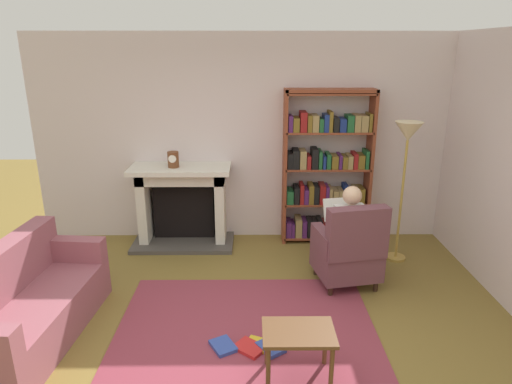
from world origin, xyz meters
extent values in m
plane|color=olive|center=(0.00, 0.00, 0.00)|extent=(14.00, 14.00, 0.00)
cube|color=silver|center=(0.00, 2.55, 1.35)|extent=(5.60, 0.10, 2.70)
cube|color=silver|center=(2.65, 1.25, 1.35)|extent=(0.10, 5.20, 2.70)
cube|color=#8B3544|center=(0.00, 0.30, 0.01)|extent=(2.40, 1.80, 0.01)
cube|color=#4C4742|center=(-0.86, 2.18, 0.03)|extent=(1.32, 0.64, 0.05)
cube|color=black|center=(-0.86, 2.40, 0.40)|extent=(0.80, 0.20, 0.70)
cube|color=silver|center=(-1.36, 2.28, 0.50)|extent=(0.12, 0.44, 1.00)
cube|color=silver|center=(-0.36, 2.28, 0.50)|extent=(0.12, 0.44, 1.00)
cube|color=silver|center=(-0.86, 2.28, 0.92)|extent=(1.12, 0.44, 0.16)
cube|color=silver|center=(-0.86, 2.22, 1.03)|extent=(1.28, 0.56, 0.06)
cylinder|color=brown|center=(-0.93, 2.20, 1.16)|extent=(0.14, 0.14, 0.20)
cylinder|color=white|center=(-0.93, 2.14, 1.18)|extent=(0.10, 0.01, 0.10)
cube|color=brown|center=(0.48, 2.34, 1.01)|extent=(0.04, 0.32, 2.02)
cube|color=brown|center=(1.58, 2.34, 1.01)|extent=(0.04, 0.32, 2.02)
cube|color=brown|center=(1.03, 2.34, 2.00)|extent=(1.14, 0.32, 0.04)
cube|color=brown|center=(1.03, 2.34, 0.06)|extent=(1.10, 0.32, 0.02)
cube|color=#4C1E59|center=(0.55, 2.33, 0.18)|extent=(0.07, 0.26, 0.21)
cube|color=#4C1E59|center=(0.61, 2.33, 0.17)|extent=(0.04, 0.26, 0.19)
cube|color=#997F4C|center=(0.68, 2.33, 0.20)|extent=(0.08, 0.26, 0.25)
cube|color=#4C1E59|center=(0.76, 2.33, 0.19)|extent=(0.06, 0.26, 0.23)
cube|color=black|center=(0.83, 2.33, 0.19)|extent=(0.07, 0.26, 0.23)
cube|color=black|center=(0.90, 2.33, 0.19)|extent=(0.05, 0.26, 0.23)
cube|color=black|center=(0.96, 2.33, 0.19)|extent=(0.06, 0.26, 0.24)
cube|color=maroon|center=(1.05, 2.33, 0.17)|extent=(0.08, 0.26, 0.20)
cube|color=#997F4C|center=(1.12, 2.33, 0.17)|extent=(0.05, 0.26, 0.20)
cube|color=#997F4C|center=(1.19, 2.33, 0.18)|extent=(0.08, 0.26, 0.21)
cube|color=brown|center=(1.26, 2.33, 0.20)|extent=(0.06, 0.26, 0.25)
cube|color=#1E592D|center=(1.32, 2.33, 0.18)|extent=(0.05, 0.26, 0.22)
cube|color=#997F4C|center=(1.39, 2.33, 0.17)|extent=(0.06, 0.26, 0.19)
cube|color=#997F4C|center=(1.44, 2.33, 0.20)|extent=(0.04, 0.26, 0.25)
cube|color=#1E592D|center=(1.51, 2.33, 0.20)|extent=(0.09, 0.26, 0.25)
cube|color=brown|center=(1.03, 2.34, 0.53)|extent=(1.10, 0.32, 0.02)
cube|color=#1E592D|center=(0.56, 2.33, 0.63)|extent=(0.09, 0.26, 0.17)
cube|color=black|center=(0.64, 2.33, 0.66)|extent=(0.07, 0.26, 0.22)
cube|color=maroon|center=(0.71, 2.33, 0.68)|extent=(0.05, 0.26, 0.26)
cube|color=#4C1E59|center=(0.77, 2.33, 0.65)|extent=(0.06, 0.26, 0.20)
cube|color=brown|center=(0.83, 2.33, 0.67)|extent=(0.06, 0.26, 0.25)
cube|color=black|center=(0.90, 2.33, 0.66)|extent=(0.07, 0.26, 0.23)
cube|color=maroon|center=(0.98, 2.33, 0.67)|extent=(0.08, 0.26, 0.25)
cube|color=#4C1E59|center=(1.04, 2.33, 0.66)|extent=(0.04, 0.26, 0.23)
cube|color=#997F4C|center=(1.09, 2.33, 0.65)|extent=(0.04, 0.26, 0.21)
cube|color=#997F4C|center=(1.15, 2.33, 0.64)|extent=(0.07, 0.26, 0.18)
cube|color=#997F4C|center=(1.22, 2.33, 0.64)|extent=(0.06, 0.26, 0.18)
cube|color=navy|center=(1.29, 2.33, 0.67)|extent=(0.06, 0.26, 0.24)
cube|color=#1E592D|center=(1.35, 2.33, 0.63)|extent=(0.07, 0.26, 0.16)
cube|color=#997F4C|center=(1.42, 2.33, 0.65)|extent=(0.06, 0.26, 0.21)
cube|color=brown|center=(1.49, 2.33, 0.65)|extent=(0.07, 0.26, 0.21)
cube|color=brown|center=(1.03, 2.34, 1.01)|extent=(1.10, 0.32, 0.02)
cube|color=black|center=(0.54, 2.33, 1.12)|extent=(0.06, 0.26, 0.20)
cube|color=black|center=(0.62, 2.33, 1.14)|extent=(0.08, 0.26, 0.24)
cube|color=#997F4C|center=(0.71, 2.33, 1.14)|extent=(0.08, 0.26, 0.23)
cube|color=maroon|center=(0.78, 2.33, 1.11)|extent=(0.05, 0.26, 0.17)
cube|color=black|center=(0.86, 2.33, 1.15)|extent=(0.08, 0.26, 0.26)
cube|color=#1E592D|center=(0.93, 2.33, 1.14)|extent=(0.04, 0.26, 0.23)
cube|color=navy|center=(0.98, 2.33, 1.10)|extent=(0.04, 0.26, 0.16)
cube|color=#1E592D|center=(1.04, 2.33, 1.12)|extent=(0.05, 0.26, 0.19)
cube|color=brown|center=(1.12, 2.33, 1.10)|extent=(0.08, 0.26, 0.16)
cube|color=#4C1E59|center=(1.19, 2.33, 1.11)|extent=(0.04, 0.26, 0.18)
cube|color=brown|center=(1.25, 2.33, 1.10)|extent=(0.07, 0.26, 0.16)
cube|color=#997F4C|center=(1.31, 2.33, 1.11)|extent=(0.06, 0.26, 0.17)
cube|color=maroon|center=(1.38, 2.33, 1.12)|extent=(0.05, 0.26, 0.20)
cube|color=brown|center=(1.45, 2.33, 1.11)|extent=(0.08, 0.26, 0.18)
cube|color=#1E592D|center=(1.52, 2.33, 1.14)|extent=(0.04, 0.26, 0.23)
cube|color=brown|center=(1.03, 2.34, 1.48)|extent=(1.10, 0.32, 0.02)
cube|color=#4C1E59|center=(0.54, 2.33, 1.60)|extent=(0.05, 0.26, 0.20)
cube|color=brown|center=(0.61, 2.33, 1.59)|extent=(0.08, 0.26, 0.18)
cube|color=maroon|center=(0.70, 2.33, 1.62)|extent=(0.08, 0.26, 0.25)
cube|color=brown|center=(0.78, 2.33, 1.60)|extent=(0.06, 0.26, 0.21)
cube|color=#997F4C|center=(0.85, 2.33, 1.60)|extent=(0.08, 0.26, 0.21)
cube|color=#1E592D|center=(0.92, 2.33, 1.58)|extent=(0.05, 0.26, 0.16)
cube|color=navy|center=(0.98, 2.33, 1.61)|extent=(0.06, 0.26, 0.22)
cube|color=brown|center=(1.04, 2.33, 1.62)|extent=(0.04, 0.26, 0.25)
cube|color=black|center=(1.11, 2.33, 1.58)|extent=(0.07, 0.26, 0.18)
cube|color=navy|center=(1.19, 2.33, 1.58)|extent=(0.08, 0.26, 0.16)
cube|color=#1E592D|center=(1.28, 2.33, 1.60)|extent=(0.08, 0.26, 0.20)
cube|color=#997F4C|center=(1.37, 2.33, 1.60)|extent=(0.08, 0.26, 0.21)
cube|color=#997F4C|center=(1.46, 2.33, 1.60)|extent=(0.09, 0.26, 0.20)
cube|color=brown|center=(1.53, 2.33, 1.61)|extent=(0.04, 0.26, 0.23)
cube|color=brown|center=(1.03, 2.34, 1.96)|extent=(1.10, 0.32, 0.02)
cylinder|color=#331E14|center=(1.30, 1.44, 0.06)|extent=(0.05, 0.05, 0.12)
cylinder|color=#331E14|center=(0.79, 1.34, 0.06)|extent=(0.05, 0.05, 0.12)
cylinder|color=#331E14|center=(1.39, 0.96, 0.06)|extent=(0.05, 0.05, 0.12)
cylinder|color=#331E14|center=(0.88, 0.87, 0.06)|extent=(0.05, 0.05, 0.12)
cube|color=brown|center=(1.09, 1.15, 0.27)|extent=(0.74, 0.71, 0.30)
cube|color=brown|center=(1.13, 0.92, 0.70)|extent=(0.66, 0.28, 0.55)
cube|color=brown|center=(1.35, 1.20, 0.53)|extent=(0.22, 0.55, 0.22)
cube|color=brown|center=(0.82, 1.10, 0.53)|extent=(0.22, 0.55, 0.22)
cube|color=silver|center=(1.10, 1.10, 0.67)|extent=(0.35, 0.26, 0.50)
sphere|color=#D8AD8C|center=(1.10, 1.10, 1.04)|extent=(0.20, 0.20, 0.20)
cube|color=#191E3F|center=(1.14, 1.31, 0.47)|extent=(0.19, 0.42, 0.12)
cube|color=#191E3F|center=(0.98, 1.28, 0.47)|extent=(0.19, 0.42, 0.12)
cylinder|color=#191E3F|center=(1.10, 1.50, 0.21)|extent=(0.10, 0.10, 0.42)
cylinder|color=#191E3F|center=(0.95, 1.47, 0.21)|extent=(0.10, 0.10, 0.42)
cube|color=white|center=(1.04, 1.43, 0.77)|extent=(0.37, 0.17, 0.25)
cube|color=#97535F|center=(-1.87, 0.17, 0.20)|extent=(0.83, 1.75, 0.40)
cube|color=#97535F|center=(-1.81, 0.93, 0.52)|extent=(0.71, 0.21, 0.24)
cube|color=brown|center=(0.41, -0.36, 0.42)|extent=(0.56, 0.39, 0.03)
cylinder|color=brown|center=(0.18, -0.52, 0.20)|extent=(0.04, 0.04, 0.40)
cylinder|color=brown|center=(0.65, -0.52, 0.20)|extent=(0.04, 0.04, 0.40)
cylinder|color=brown|center=(0.18, -0.21, 0.20)|extent=(0.04, 0.04, 0.40)
cylinder|color=brown|center=(0.65, -0.21, 0.20)|extent=(0.04, 0.04, 0.40)
cube|color=#334CA5|center=(-0.20, 0.00, 0.03)|extent=(0.27, 0.30, 0.03)
cube|color=red|center=(0.03, -0.03, 0.03)|extent=(0.31, 0.30, 0.03)
cube|color=#334CA5|center=(0.22, -0.03, 0.03)|extent=(0.28, 0.29, 0.04)
cube|color=gold|center=(0.12, 0.01, 0.03)|extent=(0.28, 0.25, 0.03)
cylinder|color=#B7933F|center=(1.84, 1.74, 0.01)|extent=(0.24, 0.24, 0.03)
cylinder|color=#B7933F|center=(1.84, 1.74, 0.76)|extent=(0.03, 0.03, 1.46)
cone|color=beige|center=(1.84, 1.74, 1.59)|extent=(0.32, 0.32, 0.22)
camera|label=1|loc=(0.06, -3.31, 2.50)|focal=31.48mm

